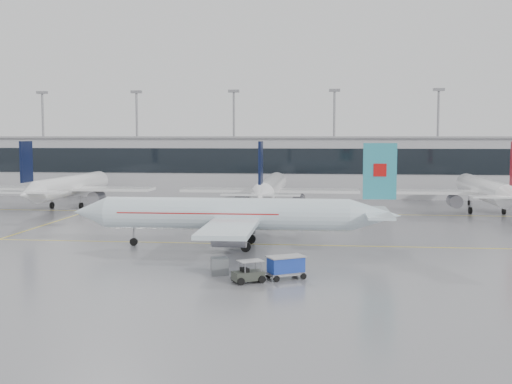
# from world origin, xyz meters

# --- Properties ---
(ground) EXTENTS (320.00, 320.00, 0.00)m
(ground) POSITION_xyz_m (0.00, 0.00, 0.00)
(ground) COLOR slate
(ground) RESTS_ON ground
(taxi_line_main) EXTENTS (120.00, 0.25, 0.01)m
(taxi_line_main) POSITION_xyz_m (0.00, 0.00, 0.01)
(taxi_line_main) COLOR yellow
(taxi_line_main) RESTS_ON ground
(taxi_line_north) EXTENTS (120.00, 0.25, 0.01)m
(taxi_line_north) POSITION_xyz_m (0.00, 30.00, 0.01)
(taxi_line_north) COLOR yellow
(taxi_line_north) RESTS_ON ground
(taxi_line_cross) EXTENTS (0.25, 60.00, 0.01)m
(taxi_line_cross) POSITION_xyz_m (-30.00, 15.00, 0.01)
(taxi_line_cross) COLOR yellow
(taxi_line_cross) RESTS_ON ground
(terminal) EXTENTS (180.00, 15.00, 12.00)m
(terminal) POSITION_xyz_m (0.00, 62.00, 6.00)
(terminal) COLOR #A7A7AB
(terminal) RESTS_ON ground
(terminal_glass) EXTENTS (180.00, 0.20, 5.00)m
(terminal_glass) POSITION_xyz_m (0.00, 54.45, 7.50)
(terminal_glass) COLOR black
(terminal_glass) RESTS_ON ground
(terminal_roof) EXTENTS (182.00, 16.00, 0.40)m
(terminal_roof) POSITION_xyz_m (0.00, 62.00, 12.20)
(terminal_roof) COLOR gray
(terminal_roof) RESTS_ON ground
(light_masts) EXTENTS (156.40, 1.00, 22.60)m
(light_masts) POSITION_xyz_m (0.00, 68.00, 13.34)
(light_masts) COLOR gray
(light_masts) RESTS_ON ground
(air_canada_jet) EXTENTS (36.95, 29.65, 11.70)m
(air_canada_jet) POSITION_xyz_m (-0.50, -2.40, 3.72)
(air_canada_jet) COLOR silver
(air_canada_jet) RESTS_ON ground
(parked_jet_b) EXTENTS (29.64, 36.96, 11.72)m
(parked_jet_b) POSITION_xyz_m (-35.00, 33.69, 3.71)
(parked_jet_b) COLOR white
(parked_jet_b) RESTS_ON ground
(parked_jet_c) EXTENTS (29.64, 36.96, 11.72)m
(parked_jet_c) POSITION_xyz_m (-0.00, 33.69, 3.71)
(parked_jet_c) COLOR white
(parked_jet_c) RESTS_ON ground
(parked_jet_d) EXTENTS (29.64, 36.96, 11.72)m
(parked_jet_d) POSITION_xyz_m (35.00, 33.69, 3.71)
(parked_jet_d) COLOR white
(parked_jet_d) RESTS_ON ground
(baggage_tug) EXTENTS (3.78, 2.70, 1.89)m
(baggage_tug) POSITION_xyz_m (2.74, -19.38, 0.67)
(baggage_tug) COLOR #32362F
(baggage_tug) RESTS_ON ground
(baggage_cart) EXTENTS (3.69, 3.17, 2.01)m
(baggage_cart) POSITION_xyz_m (5.85, -17.57, 1.18)
(baggage_cart) COLOR gray
(baggage_cart) RESTS_ON ground
(gse_unit) EXTENTS (1.84, 1.76, 1.53)m
(gse_unit) POSITION_xyz_m (-0.20, -16.54, 0.76)
(gse_unit) COLOR slate
(gse_unit) RESTS_ON ground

